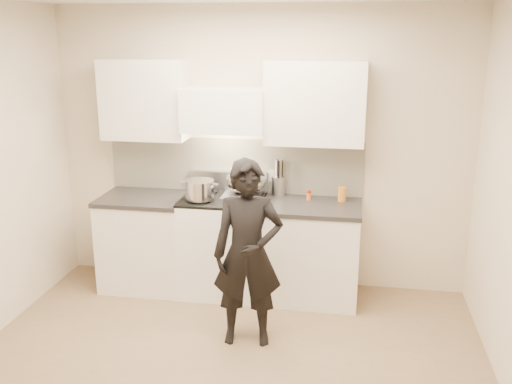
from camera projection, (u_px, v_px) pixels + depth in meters
The scene contains 11 objects.
ground_plane at pixel (221, 376), 4.21m from camera, with size 4.00×4.00×0.00m, color #816749.
room_shell at pixel (221, 153), 4.13m from camera, with size 4.04×3.54×2.70m.
stove at pixel (223, 244), 5.48m from camera, with size 0.76×0.65×0.96m.
counter_right at pixel (310, 251), 5.34m from camera, with size 0.92×0.67×0.92m.
counter_left at pixel (146, 241), 5.61m from camera, with size 0.82×0.67×0.92m.
wok at pixel (246, 182), 5.42m from camera, with size 0.39×0.48×0.31m.
stock_pot at pixel (200, 190), 5.23m from camera, with size 0.37×0.31×0.18m.
utensil_crock at pixel (279, 185), 5.48m from camera, with size 0.13×0.13×0.35m.
spice_jar at pixel (309, 195), 5.34m from camera, with size 0.04×0.04×0.09m.
oil_glass at pixel (342, 194), 5.30m from camera, with size 0.08×0.08×0.14m.
person at pixel (248, 254), 4.49m from camera, with size 0.55×0.36×1.52m, color black.
Camera 1 is at (0.87, -3.58, 2.46)m, focal length 40.00 mm.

